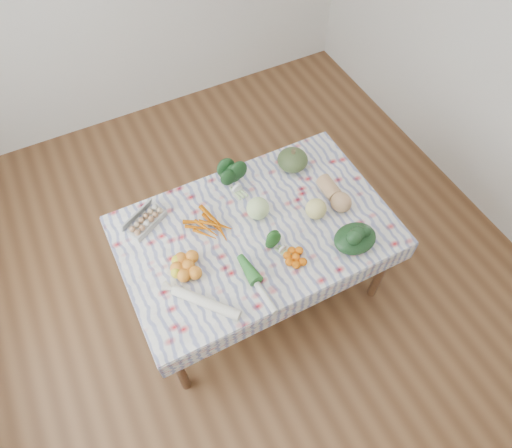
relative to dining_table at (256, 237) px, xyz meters
name	(u,v)px	position (x,y,z in m)	size (l,w,h in m)	color
ground	(256,286)	(0.00, 0.00, -0.68)	(4.50, 4.50, 0.00)	brown
dining_table	(256,237)	(0.00, 0.00, 0.00)	(1.60, 1.00, 0.75)	brown
tablecloth	(256,230)	(0.00, 0.00, 0.08)	(1.66, 1.06, 0.01)	white
egg_carton	(147,222)	(-0.58, 0.33, 0.12)	(0.26, 0.10, 0.07)	#B6B7B1
carrot_bunch	(209,226)	(-0.25, 0.14, 0.10)	(0.22, 0.20, 0.04)	#C75C02
kale_bunch	(232,180)	(0.02, 0.36, 0.16)	(0.18, 0.16, 0.16)	#163A17
kabocha_squash	(293,160)	(0.45, 0.35, 0.15)	(0.20, 0.20, 0.13)	#43562C
cabbage	(258,208)	(0.06, 0.09, 0.15)	(0.14, 0.14, 0.14)	#C6E491
butternut_squash	(335,193)	(0.55, -0.02, 0.15)	(0.13, 0.28, 0.13)	tan
orange_cluster	(188,266)	(-0.47, -0.07, 0.13)	(0.25, 0.25, 0.08)	orange
broccoli	(277,243)	(0.05, -0.17, 0.13)	(0.13, 0.13, 0.10)	#1B4F19
mandarin_cluster	(296,257)	(0.11, -0.29, 0.11)	(0.17, 0.17, 0.05)	orange
grapefruit	(316,209)	(0.38, -0.07, 0.15)	(0.13, 0.13, 0.13)	#E7DA79
spinach_bag	(355,239)	(0.47, -0.36, 0.14)	(0.26, 0.21, 0.12)	black
daikon	(206,302)	(-0.47, -0.32, 0.11)	(0.06, 0.06, 0.42)	white
leek	(258,285)	(-0.17, -0.35, 0.10)	(0.04, 0.04, 0.38)	silver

